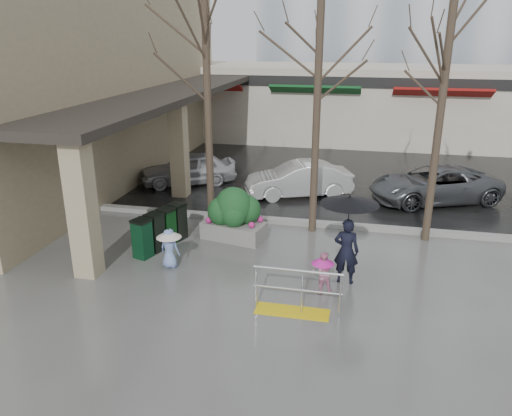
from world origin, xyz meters
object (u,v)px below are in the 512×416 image
at_px(child_blue, 169,244).
at_px(car_a, 188,169).
at_px(tree_mideast, 446,67).
at_px(planter, 234,214).
at_px(car_b, 299,179).
at_px(car_c, 434,185).
at_px(handrail, 295,297).
at_px(tree_midwest, 319,51).
at_px(tree_west, 206,55).
at_px(child_pink, 323,270).
at_px(news_boxes, 161,229).
at_px(woman, 348,228).

xyz_separation_m(child_blue, car_a, (-2.06, 7.21, -0.01)).
bearing_deg(car_a, tree_mideast, 38.38).
relative_size(tree_mideast, planter, 3.36).
height_order(car_b, car_c, same).
xyz_separation_m(handrail, tree_midwest, (-0.16, 4.80, 4.86)).
height_order(tree_west, car_c, tree_west).
height_order(child_pink, car_b, car_b).
height_order(handrail, tree_midwest, tree_midwest).
height_order(tree_west, child_blue, tree_west).
relative_size(tree_west, planter, 3.51).
distance_m(child_blue, news_boxes, 1.34).
relative_size(child_pink, car_c, 0.22).
relative_size(child_blue, planter, 0.54).
xyz_separation_m(tree_west, news_boxes, (-0.79, -2.17, -4.55)).
height_order(tree_mideast, car_b, tree_mideast).
bearing_deg(tree_west, news_boxes, -109.98).
height_order(tree_mideast, woman, tree_mideast).
height_order(handrail, news_boxes, news_boxes).
height_order(tree_mideast, car_c, tree_mideast).
xyz_separation_m(tree_west, tree_midwest, (3.20, 0.00, 0.15)).
relative_size(tree_west, child_blue, 6.46).
xyz_separation_m(tree_mideast, woman, (-2.17, -3.16, -3.45)).
xyz_separation_m(tree_west, car_b, (2.33, 3.30, -4.45)).
distance_m(tree_mideast, child_blue, 8.48).
bearing_deg(car_a, planter, 5.13).
distance_m(tree_west, car_b, 6.01).
bearing_deg(child_pink, tree_midwest, -97.34).
relative_size(tree_west, car_b, 1.78).
distance_m(woman, news_boxes, 5.29).
distance_m(tree_midwest, car_a, 8.06).
bearing_deg(car_c, car_a, -113.68).
xyz_separation_m(child_blue, news_boxes, (-0.71, 1.13, -0.10)).
xyz_separation_m(car_a, car_c, (9.24, -0.23, 0.00)).
bearing_deg(news_boxes, handrail, -14.67).
relative_size(tree_midwest, tree_mideast, 1.08).
bearing_deg(tree_west, child_blue, -91.39).
distance_m(planter, news_boxes, 2.13).
relative_size(tree_west, tree_mideast, 1.05).
bearing_deg(child_pink, car_b, -94.87).
bearing_deg(car_c, news_boxes, -75.68).
distance_m(child_pink, planter, 3.87).
bearing_deg(tree_midwest, planter, -152.81).
bearing_deg(car_c, planter, -73.89).
bearing_deg(child_blue, tree_west, -84.45).
relative_size(child_pink, car_a, 0.27).
xyz_separation_m(tree_midwest, planter, (-2.16, -1.11, -4.49)).
xyz_separation_m(woman, child_blue, (-4.41, -0.14, -0.77)).
bearing_deg(handrail, tree_midwest, 91.91).
distance_m(tree_west, news_boxes, 5.10).
distance_m(handrail, news_boxes, 4.92).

